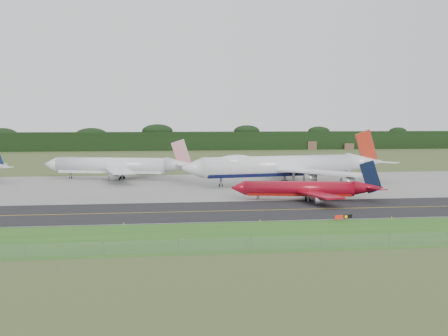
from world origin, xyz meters
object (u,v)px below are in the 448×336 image
at_px(jet_red_737, 307,189).
at_px(jet_star_tail, 119,166).
at_px(jet_ba_747, 285,166).
at_px(taxiway_sign, 344,217).

bearing_deg(jet_red_737, jet_star_tail, 129.28).
relative_size(jet_ba_747, jet_star_tail, 1.31).
xyz_separation_m(jet_red_737, taxiway_sign, (-1.74, -34.15, -1.97)).
xyz_separation_m(jet_ba_747, jet_red_737, (-3.06, -38.06, -3.10)).
distance_m(jet_ba_747, jet_star_tail, 59.21).
bearing_deg(taxiway_sign, jet_red_737, 87.09).
bearing_deg(taxiway_sign, jet_ba_747, 86.20).
distance_m(jet_ba_747, jet_red_737, 38.31).
distance_m(jet_ba_747, taxiway_sign, 72.55).
relative_size(jet_red_737, taxiway_sign, 9.46).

